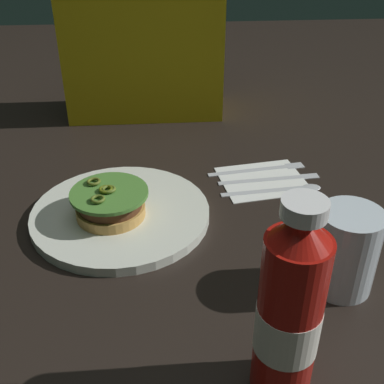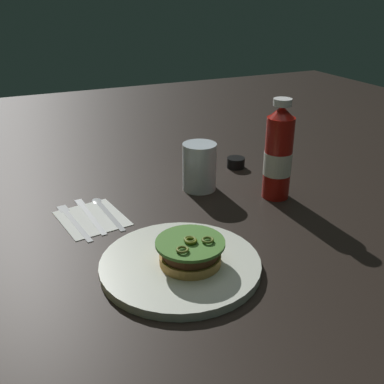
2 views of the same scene
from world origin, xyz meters
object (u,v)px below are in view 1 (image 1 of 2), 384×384
(burger_sandwich, at_px, (110,203))
(napkin, at_px, (263,180))
(ketchup_bottle, at_px, (289,312))
(water_glass, at_px, (346,250))
(dinner_plate, at_px, (121,214))
(diner_person, at_px, (142,22))
(spoon_utensil, at_px, (286,188))
(fork_utensil, at_px, (265,167))
(butter_knife, at_px, (276,177))

(burger_sandwich, height_order, napkin, burger_sandwich)
(ketchup_bottle, distance_m, water_glass, 0.20)
(dinner_plate, distance_m, diner_person, 0.51)
(dinner_plate, xyz_separation_m, water_glass, (0.31, -0.19, 0.05))
(burger_sandwich, height_order, diner_person, diner_person)
(diner_person, bearing_deg, napkin, -58.38)
(water_glass, height_order, spoon_utensil, water_glass)
(spoon_utensil, distance_m, fork_utensil, 0.08)
(ketchup_bottle, bearing_deg, dinner_plate, 119.77)
(water_glass, relative_size, diner_person, 0.24)
(burger_sandwich, xyz_separation_m, napkin, (0.28, 0.12, -0.04))
(fork_utensil, relative_size, diner_person, 0.39)
(diner_person, bearing_deg, dinner_plate, -95.10)
(burger_sandwich, relative_size, butter_knife, 0.64)
(butter_knife, height_order, diner_person, diner_person)
(dinner_plate, xyz_separation_m, burger_sandwich, (-0.01, -0.01, 0.03))
(burger_sandwich, relative_size, napkin, 0.81)
(burger_sandwich, xyz_separation_m, ketchup_bottle, (0.21, -0.33, 0.07))
(water_glass, height_order, napkin, water_glass)
(water_glass, distance_m, fork_utensil, 0.34)
(napkin, height_order, spoon_utensil, spoon_utensil)
(ketchup_bottle, xyz_separation_m, napkin, (0.07, 0.44, -0.11))
(burger_sandwich, bearing_deg, ketchup_bottle, -57.34)
(water_glass, xyz_separation_m, napkin, (-0.05, 0.29, -0.06))
(burger_sandwich, distance_m, diner_person, 0.51)
(napkin, height_order, butter_knife, butter_knife)
(ketchup_bottle, xyz_separation_m, fork_utensil, (0.08, 0.49, -0.11))
(water_glass, bearing_deg, spoon_utensil, 93.34)
(burger_sandwich, bearing_deg, butter_knife, 21.72)
(burger_sandwich, xyz_separation_m, diner_person, (0.06, 0.48, 0.18))
(ketchup_bottle, xyz_separation_m, water_glass, (0.12, 0.15, -0.05))
(napkin, xyz_separation_m, spoon_utensil, (0.04, -0.04, 0.00))
(dinner_plate, xyz_separation_m, diner_person, (0.04, 0.47, 0.21))
(water_glass, xyz_separation_m, fork_utensil, (-0.04, 0.33, -0.06))
(water_glass, xyz_separation_m, spoon_utensil, (-0.01, 0.26, -0.06))
(fork_utensil, bearing_deg, dinner_plate, -152.04)
(ketchup_bottle, bearing_deg, water_glass, 51.70)
(dinner_plate, relative_size, water_glass, 2.46)
(napkin, bearing_deg, water_glass, -80.25)
(spoon_utensil, bearing_deg, napkin, 133.86)
(ketchup_bottle, bearing_deg, fork_utensil, 80.32)
(ketchup_bottle, height_order, diner_person, diner_person)
(butter_knife, height_order, fork_utensil, same)
(burger_sandwich, height_order, spoon_utensil, burger_sandwich)
(butter_knife, xyz_separation_m, diner_person, (-0.25, 0.36, 0.21))
(dinner_plate, bearing_deg, butter_knife, 20.29)
(fork_utensil, bearing_deg, napkin, -107.09)
(ketchup_bottle, height_order, butter_knife, ketchup_bottle)
(dinner_plate, relative_size, fork_utensil, 1.52)
(dinner_plate, height_order, water_glass, water_glass)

